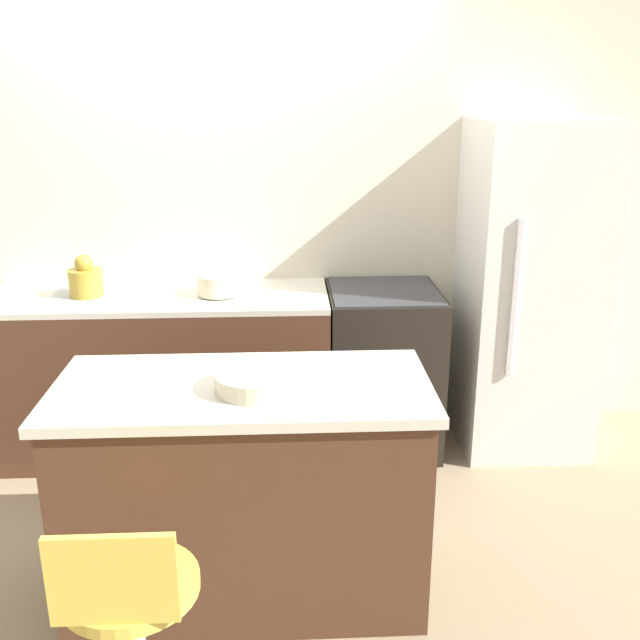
{
  "coord_description": "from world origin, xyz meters",
  "views": [
    {
      "loc": [
        0.41,
        -3.35,
        1.95
      ],
      "look_at": [
        0.57,
        -0.28,
        0.95
      ],
      "focal_mm": 40.0,
      "sensor_mm": 36.0,
      "label": 1
    }
  ],
  "objects_px": {
    "oven_range": "(382,369)",
    "mixing_bowl": "(218,284)",
    "kettle": "(85,279)",
    "refrigerator": "(528,290)",
    "stool_chair": "(132,629)"
  },
  "relations": [
    {
      "from": "refrigerator",
      "to": "stool_chair",
      "type": "bearing_deg",
      "value": -133.29
    },
    {
      "from": "kettle",
      "to": "mixing_bowl",
      "type": "height_order",
      "value": "kettle"
    },
    {
      "from": "stool_chair",
      "to": "kettle",
      "type": "relative_size",
      "value": 3.75
    },
    {
      "from": "stool_chair",
      "to": "kettle",
      "type": "height_order",
      "value": "kettle"
    },
    {
      "from": "oven_range",
      "to": "kettle",
      "type": "relative_size",
      "value": 4.1
    },
    {
      "from": "oven_range",
      "to": "mixing_bowl",
      "type": "bearing_deg",
      "value": -178.31
    },
    {
      "from": "kettle",
      "to": "mixing_bowl",
      "type": "bearing_deg",
      "value": 0.0
    },
    {
      "from": "oven_range",
      "to": "refrigerator",
      "type": "relative_size",
      "value": 0.5
    },
    {
      "from": "kettle",
      "to": "refrigerator",
      "type": "bearing_deg",
      "value": 0.5
    },
    {
      "from": "refrigerator",
      "to": "kettle",
      "type": "height_order",
      "value": "refrigerator"
    },
    {
      "from": "oven_range",
      "to": "stool_chair",
      "type": "distance_m",
      "value": 2.16
    },
    {
      "from": "refrigerator",
      "to": "kettle",
      "type": "bearing_deg",
      "value": -179.5
    },
    {
      "from": "refrigerator",
      "to": "stool_chair",
      "type": "distance_m",
      "value": 2.67
    },
    {
      "from": "kettle",
      "to": "mixing_bowl",
      "type": "distance_m",
      "value": 0.69
    },
    {
      "from": "oven_range",
      "to": "mixing_bowl",
      "type": "height_order",
      "value": "mixing_bowl"
    }
  ]
}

